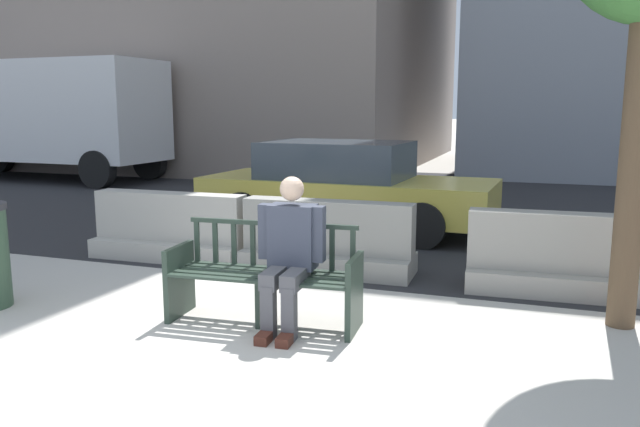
# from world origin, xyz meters

# --- Properties ---
(ground_plane) EXTENTS (200.00, 200.00, 0.00)m
(ground_plane) POSITION_xyz_m (0.00, 0.00, 0.00)
(ground_plane) COLOR #B7B2A8
(street_asphalt) EXTENTS (120.00, 12.00, 0.01)m
(street_asphalt) POSITION_xyz_m (0.00, 8.70, 0.00)
(street_asphalt) COLOR #28282B
(street_asphalt) RESTS_ON ground
(street_bench) EXTENTS (1.72, 0.64, 0.88)m
(street_bench) POSITION_xyz_m (0.26, 1.39, 0.40)
(street_bench) COLOR #28382D
(street_bench) RESTS_ON ground
(seated_person) EXTENTS (0.59, 0.74, 1.31)m
(seated_person) POSITION_xyz_m (0.52, 1.35, 0.69)
(seated_person) COLOR #383D4C
(seated_person) RESTS_ON ground
(jersey_barrier_centre) EXTENTS (2.02, 0.73, 0.84)m
(jersey_barrier_centre) POSITION_xyz_m (0.23, 3.21, 0.34)
(jersey_barrier_centre) COLOR gray
(jersey_barrier_centre) RESTS_ON ground
(jersey_barrier_left) EXTENTS (2.02, 0.73, 0.84)m
(jersey_barrier_left) POSITION_xyz_m (-1.86, 3.19, 0.34)
(jersey_barrier_left) COLOR #ADA89E
(jersey_barrier_left) RESTS_ON ground
(jersey_barrier_right) EXTENTS (2.03, 0.78, 0.84)m
(jersey_barrier_right) POSITION_xyz_m (2.83, 3.21, 0.34)
(jersey_barrier_right) COLOR #9E998E
(jersey_barrier_right) RESTS_ON ground
(car_taxi_near) EXTENTS (4.52, 1.99, 1.38)m
(car_taxi_near) POSITION_xyz_m (-0.33, 5.67, 0.69)
(car_taxi_near) COLOR #DBC64C
(car_taxi_near) RESTS_ON ground
(delivery_truck) EXTENTS (6.85, 2.46, 3.05)m
(delivery_truck) POSITION_xyz_m (-9.75, 9.65, 1.69)
(delivery_truck) COLOR silver
(delivery_truck) RESTS_ON ground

